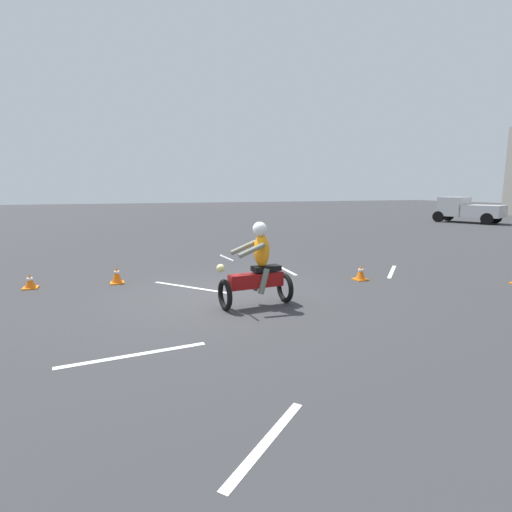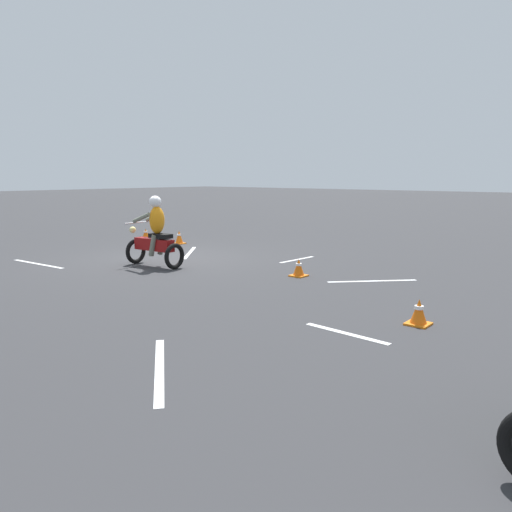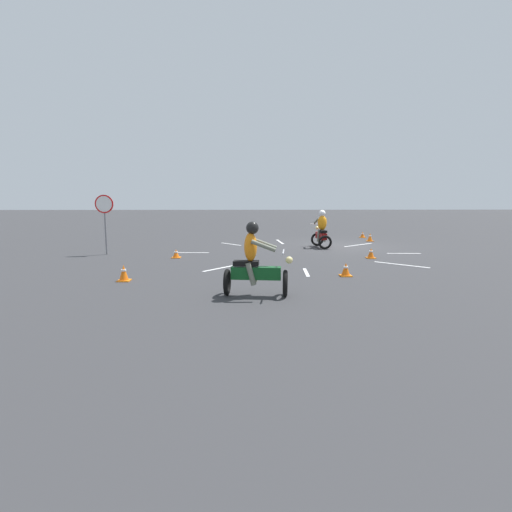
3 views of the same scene
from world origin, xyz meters
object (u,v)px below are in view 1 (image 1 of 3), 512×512
object	(u,v)px
pickup_truck	(467,209)
traffic_cone_near_left	(117,275)
motorcycle_rider_foreground	(258,270)
traffic_cone_near_right	(30,282)
traffic_cone_far_right	(361,273)

from	to	relation	value
pickup_truck	traffic_cone_near_left	size ratio (longest dim) A/B	10.76
motorcycle_rider_foreground	traffic_cone_near_right	xyz separation A→B (m)	(-3.15, -4.45, -0.57)
pickup_truck	traffic_cone_far_right	distance (m)	21.20
motorcycle_rider_foreground	pickup_truck	size ratio (longest dim) A/B	0.36
motorcycle_rider_foreground	traffic_cone_near_right	size ratio (longest dim) A/B	4.97
traffic_cone_near_right	traffic_cone_far_right	xyz separation A→B (m)	(1.95, 7.70, 0.02)
motorcycle_rider_foreground	pickup_truck	world-z (taller)	pickup_truck
traffic_cone_far_right	traffic_cone_near_left	bearing A→B (deg)	-106.98
traffic_cone_near_left	traffic_cone_near_right	distance (m)	1.91
motorcycle_rider_foreground	pickup_truck	distance (m)	24.55
motorcycle_rider_foreground	pickup_truck	bearing A→B (deg)	-61.20
traffic_cone_far_right	motorcycle_rider_foreground	bearing A→B (deg)	-69.69
motorcycle_rider_foreground	traffic_cone_near_left	distance (m)	3.95
traffic_cone_near_left	traffic_cone_far_right	bearing A→B (deg)	73.02
motorcycle_rider_foreground	traffic_cone_near_right	bearing A→B (deg)	50.07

